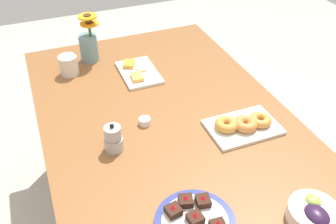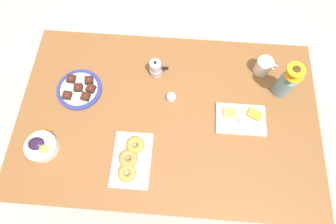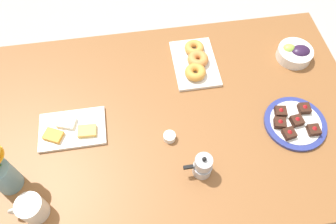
# 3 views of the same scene
# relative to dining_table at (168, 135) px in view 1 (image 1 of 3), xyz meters

# --- Properties ---
(dining_table) EXTENTS (1.60, 1.00, 0.74)m
(dining_table) POSITION_rel_dining_table_xyz_m (0.00, 0.00, 0.00)
(dining_table) COLOR brown
(dining_table) RESTS_ON ground_plane
(coffee_mug) EXTENTS (0.12, 0.09, 0.10)m
(coffee_mug) POSITION_rel_dining_table_xyz_m (0.51, 0.31, 0.13)
(coffee_mug) COLOR beige
(coffee_mug) RESTS_ON dining_table
(grape_bowl) EXTENTS (0.16, 0.16, 0.07)m
(grape_bowl) POSITION_rel_dining_table_xyz_m (-0.62, -0.23, 0.12)
(grape_bowl) COLOR white
(grape_bowl) RESTS_ON dining_table
(cheese_platter) EXTENTS (0.26, 0.17, 0.03)m
(cheese_platter) POSITION_rel_dining_table_xyz_m (0.39, 0.00, 0.10)
(cheese_platter) COLOR white
(cheese_platter) RESTS_ON dining_table
(croissant_platter) EXTENTS (0.19, 0.28, 0.05)m
(croissant_platter) POSITION_rel_dining_table_xyz_m (-0.16, -0.25, 0.11)
(croissant_platter) COLOR white
(croissant_platter) RESTS_ON dining_table
(jam_cup_honey) EXTENTS (0.05, 0.05, 0.03)m
(jam_cup_honey) POSITION_rel_dining_table_xyz_m (0.01, 0.10, 0.10)
(jam_cup_honey) COLOR white
(jam_cup_honey) RESTS_ON dining_table
(dessert_plate) EXTENTS (0.25, 0.25, 0.05)m
(dessert_plate) POSITION_rel_dining_table_xyz_m (-0.50, 0.11, 0.10)
(dessert_plate) COLOR navy
(dessert_plate) RESTS_ON dining_table
(flower_vase) EXTENTS (0.11, 0.11, 0.25)m
(flower_vase) POSITION_rel_dining_table_xyz_m (0.60, 0.19, 0.17)
(flower_vase) COLOR #6B939E
(flower_vase) RESTS_ON dining_table
(moka_pot) EXTENTS (0.11, 0.07, 0.12)m
(moka_pot) POSITION_rel_dining_table_xyz_m (-0.09, 0.25, 0.13)
(moka_pot) COLOR #B7B7BC
(moka_pot) RESTS_ON dining_table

